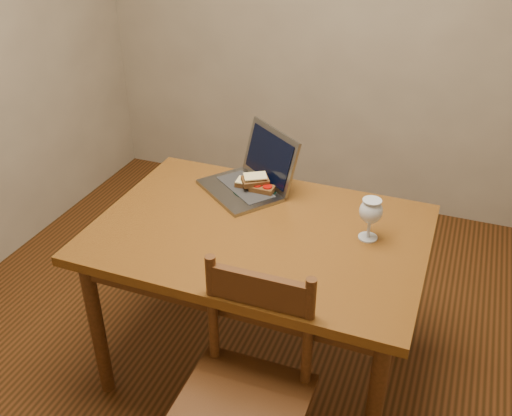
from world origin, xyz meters
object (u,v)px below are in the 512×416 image
(table, at_px, (259,247))
(chair, at_px, (245,388))
(plate, at_px, (255,190))
(milk_glass, at_px, (370,219))
(laptop, at_px, (254,174))

(table, distance_m, chair, 0.60)
(plate, relative_size, milk_glass, 1.17)
(chair, xyz_separation_m, plate, (-0.29, 0.83, 0.26))
(plate, height_order, laptop, laptop)
(chair, bearing_deg, table, 105.39)
(milk_glass, bearing_deg, laptop, 158.90)
(chair, xyz_separation_m, laptop, (-0.31, 0.87, 0.32))
(chair, height_order, milk_glass, milk_glass)
(milk_glass, bearing_deg, plate, 161.39)
(plate, relative_size, laptop, 0.42)
(table, height_order, plate, plate)
(chair, relative_size, milk_glass, 2.61)
(plate, distance_m, milk_glass, 0.57)
(milk_glass, bearing_deg, table, -166.97)
(laptop, bearing_deg, milk_glass, 16.10)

